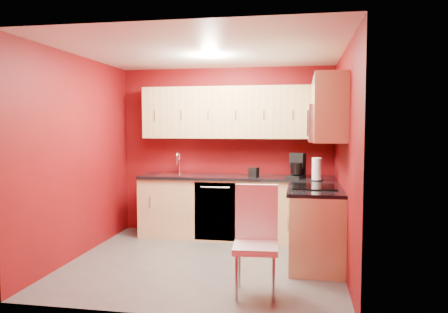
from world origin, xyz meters
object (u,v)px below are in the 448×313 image
(sink, at_px, (176,172))
(paper_towel, at_px, (317,169))
(coffee_maker, at_px, (296,166))
(napkin_holder, at_px, (254,172))
(microwave, at_px, (325,123))
(dining_chair, at_px, (256,241))

(sink, distance_m, paper_towel, 2.06)
(coffee_maker, height_order, napkin_holder, coffee_maker)
(sink, height_order, paper_towel, sink)
(microwave, height_order, sink, microwave)
(sink, height_order, napkin_holder, sink)
(microwave, distance_m, sink, 2.43)
(microwave, relative_size, coffee_maker, 2.22)
(sink, bearing_deg, napkin_holder, -2.09)
(paper_towel, distance_m, dining_chair, 1.93)
(sink, distance_m, dining_chair, 2.56)
(coffee_maker, xyz_separation_m, napkin_holder, (-0.59, 0.06, -0.11))
(paper_towel, bearing_deg, sink, 170.13)
(napkin_holder, height_order, dining_chair, dining_chair)
(coffee_maker, bearing_deg, dining_chair, -76.91)
(sink, distance_m, napkin_holder, 1.16)
(napkin_holder, height_order, paper_towel, paper_towel)
(sink, height_order, coffee_maker, same)
(microwave, height_order, coffee_maker, microwave)
(paper_towel, bearing_deg, dining_chair, -109.79)
(napkin_holder, relative_size, dining_chair, 0.12)
(microwave, distance_m, dining_chair, 1.72)
(microwave, relative_size, napkin_holder, 5.93)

